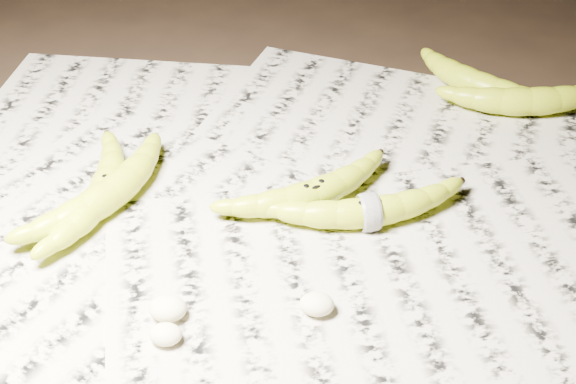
# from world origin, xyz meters

# --- Properties ---
(ground) EXTENTS (3.00, 3.00, 0.00)m
(ground) POSITION_xyz_m (0.00, 0.00, 0.00)
(ground) COLOR black
(ground) RESTS_ON ground
(newspaper_patch) EXTENTS (0.90, 0.70, 0.01)m
(newspaper_patch) POSITION_xyz_m (-0.02, 0.01, 0.00)
(newspaper_patch) COLOR #B7AF9C
(newspaper_patch) RESTS_ON ground
(banana_left_a) EXTENTS (0.06, 0.19, 0.03)m
(banana_left_a) POSITION_xyz_m (-0.21, 0.01, 0.02)
(banana_left_a) COLOR #CED81B
(banana_left_a) RESTS_ON newspaper_patch
(banana_left_b) EXTENTS (0.13, 0.19, 0.04)m
(banana_left_b) POSITION_xyz_m (-0.20, 0.00, 0.03)
(banana_left_b) COLOR #CED81B
(banana_left_b) RESTS_ON newspaper_patch
(banana_center) EXTENTS (0.17, 0.14, 0.03)m
(banana_center) POSITION_xyz_m (0.01, 0.03, 0.02)
(banana_center) COLOR #CED81B
(banana_center) RESTS_ON newspaper_patch
(banana_taped) EXTENTS (0.20, 0.11, 0.03)m
(banana_taped) POSITION_xyz_m (0.07, 0.01, 0.02)
(banana_taped) COLOR #CED81B
(banana_taped) RESTS_ON newspaper_patch
(banana_upper_a) EXTENTS (0.19, 0.09, 0.04)m
(banana_upper_a) POSITION_xyz_m (0.25, 0.25, 0.03)
(banana_upper_a) COLOR #CED81B
(banana_upper_a) RESTS_ON newspaper_patch
(banana_upper_b) EXTENTS (0.17, 0.14, 0.03)m
(banana_upper_b) POSITION_xyz_m (0.19, 0.29, 0.03)
(banana_upper_b) COLOR #CED81B
(banana_upper_b) RESTS_ON newspaper_patch
(measuring_tape) EXTENTS (0.02, 0.04, 0.04)m
(measuring_tape) POSITION_xyz_m (0.07, 0.01, 0.02)
(measuring_tape) COLOR white
(measuring_tape) RESTS_ON newspaper_patch
(flesh_chunk_a) EXTENTS (0.03, 0.03, 0.02)m
(flesh_chunk_a) POSITION_xyz_m (-0.10, -0.14, 0.02)
(flesh_chunk_a) COLOR beige
(flesh_chunk_a) RESTS_ON newspaper_patch
(flesh_chunk_b) EXTENTS (0.03, 0.02, 0.02)m
(flesh_chunk_b) POSITION_xyz_m (-0.09, -0.17, 0.02)
(flesh_chunk_b) COLOR beige
(flesh_chunk_b) RESTS_ON newspaper_patch
(flesh_chunk_c) EXTENTS (0.03, 0.03, 0.02)m
(flesh_chunk_c) POSITION_xyz_m (0.03, -0.12, 0.02)
(flesh_chunk_c) COLOR beige
(flesh_chunk_c) RESTS_ON newspaper_patch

